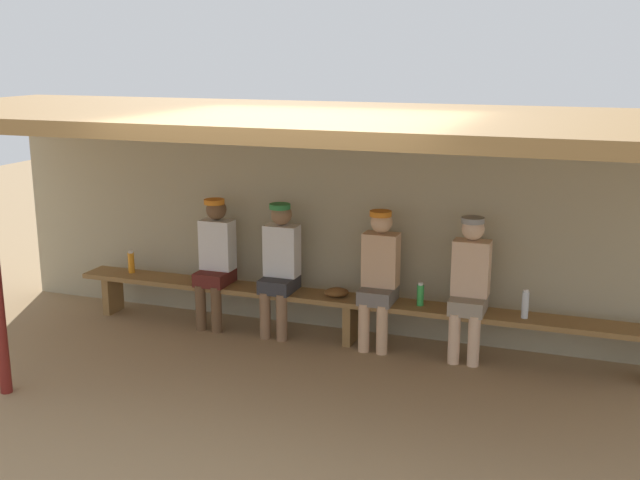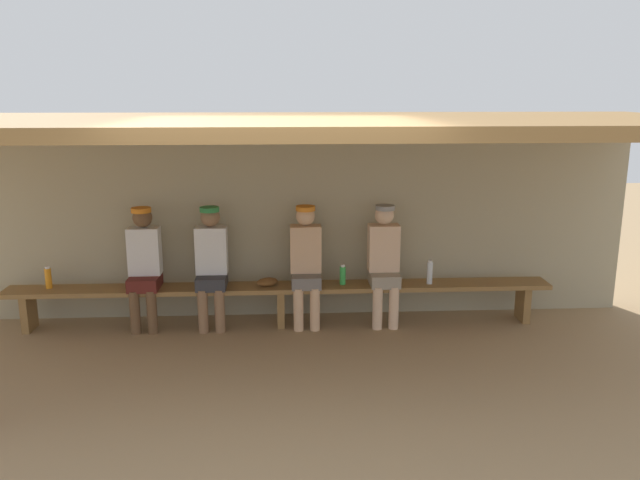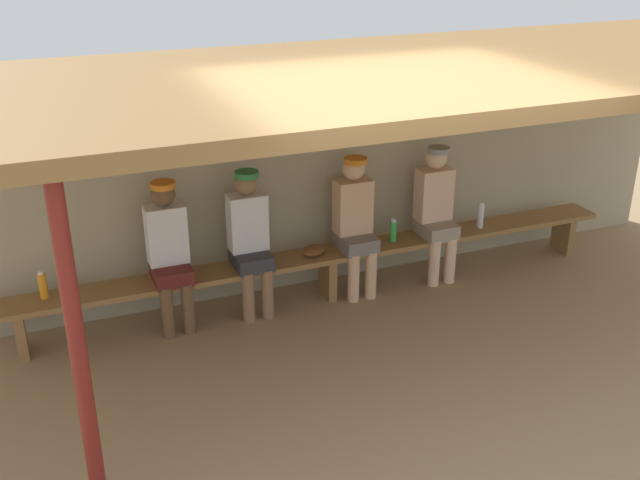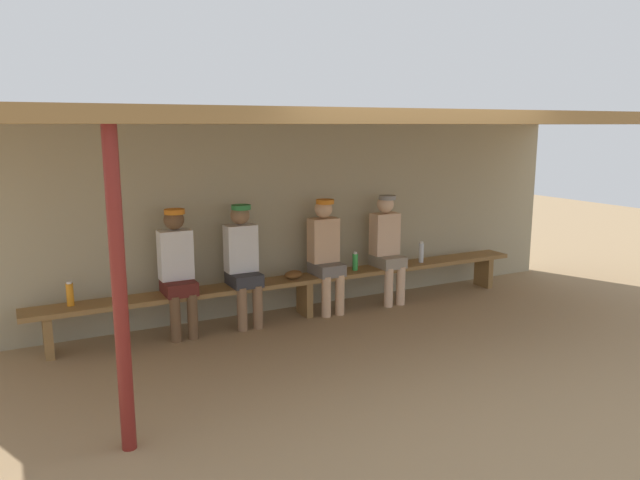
# 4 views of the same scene
# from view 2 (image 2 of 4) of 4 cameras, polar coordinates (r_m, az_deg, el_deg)

# --- Properties ---
(ground_plane) EXTENTS (24.00, 24.00, 0.00)m
(ground_plane) POSITION_cam_2_polar(r_m,az_deg,el_deg) (5.81, -3.53, -13.01)
(ground_plane) COLOR #9E7F59
(back_wall) EXTENTS (8.00, 0.20, 2.20)m
(back_wall) POSITION_cam_2_polar(r_m,az_deg,el_deg) (7.36, -3.59, 1.74)
(back_wall) COLOR tan
(back_wall) RESTS_ON ground
(dugout_roof) EXTENTS (8.00, 2.80, 0.12)m
(dugout_roof) POSITION_cam_2_polar(r_m,az_deg,el_deg) (5.92, -3.82, 10.24)
(dugout_roof) COLOR olive
(dugout_roof) RESTS_ON back_wall
(bench) EXTENTS (6.00, 0.36, 0.46)m
(bench) POSITION_cam_2_polar(r_m,az_deg,el_deg) (7.11, -3.52, -4.63)
(bench) COLOR olive
(bench) RESTS_ON ground
(player_in_white) EXTENTS (0.34, 0.42, 1.34)m
(player_in_white) POSITION_cam_2_polar(r_m,az_deg,el_deg) (7.05, -9.67, -1.89)
(player_in_white) COLOR #333338
(player_in_white) RESTS_ON ground
(player_leftmost) EXTENTS (0.34, 0.42, 1.34)m
(player_leftmost) POSITION_cam_2_polar(r_m,az_deg,el_deg) (7.17, -15.42, -1.94)
(player_leftmost) COLOR #591E19
(player_leftmost) RESTS_ON ground
(player_rightmost) EXTENTS (0.34, 0.42, 1.34)m
(player_rightmost) POSITION_cam_2_polar(r_m,az_deg,el_deg) (7.01, -1.27, -1.79)
(player_rightmost) COLOR slate
(player_rightmost) RESTS_ON ground
(player_with_sunglasses) EXTENTS (0.34, 0.42, 1.34)m
(player_with_sunglasses) POSITION_cam_2_polar(r_m,az_deg,el_deg) (7.09, 5.74, -1.68)
(player_with_sunglasses) COLOR gray
(player_with_sunglasses) RESTS_ON ground
(water_bottle_orange) EXTENTS (0.06, 0.06, 0.27)m
(water_bottle_orange) POSITION_cam_2_polar(r_m,az_deg,el_deg) (7.21, 9.76, -2.87)
(water_bottle_orange) COLOR silver
(water_bottle_orange) RESTS_ON bench
(water_bottle_clear) EXTENTS (0.07, 0.07, 0.22)m
(water_bottle_clear) POSITION_cam_2_polar(r_m,az_deg,el_deg) (7.09, 2.04, -3.14)
(water_bottle_clear) COLOR green
(water_bottle_clear) RESTS_ON bench
(water_bottle_green) EXTENTS (0.07, 0.07, 0.24)m
(water_bottle_green) POSITION_cam_2_polar(r_m,az_deg,el_deg) (7.55, -23.08, -3.12)
(water_bottle_green) COLOR orange
(water_bottle_green) RESTS_ON bench
(baseball_glove_worn) EXTENTS (0.29, 0.25, 0.09)m
(baseball_glove_worn) POSITION_cam_2_polar(r_m,az_deg,el_deg) (7.07, -4.71, -3.75)
(baseball_glove_worn) COLOR brown
(baseball_glove_worn) RESTS_ON bench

